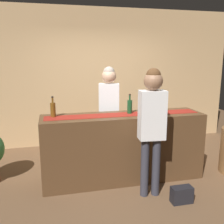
{
  "coord_description": "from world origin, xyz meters",
  "views": [
    {
      "loc": [
        -1.04,
        -3.6,
        1.88
      ],
      "look_at": [
        -0.18,
        0.0,
        1.08
      ],
      "focal_mm": 40.86,
      "sensor_mm": 36.0,
      "label": 1
    }
  ],
  "objects_px": {
    "wine_bottle_amber": "(53,109)",
    "wine_bottle_green": "(130,106)",
    "customer_sipping": "(152,119)",
    "wine_glass_near_customer": "(152,106)",
    "handbag": "(182,195)",
    "wine_glass_mid_counter": "(166,105)",
    "bartender": "(109,105)"
  },
  "relations": [
    {
      "from": "wine_glass_near_customer",
      "to": "bartender",
      "type": "distance_m",
      "value": 0.78
    },
    {
      "from": "wine_bottle_amber",
      "to": "handbag",
      "type": "relative_size",
      "value": 1.08
    },
    {
      "from": "wine_bottle_amber",
      "to": "bartender",
      "type": "distance_m",
      "value": 1.07
    },
    {
      "from": "wine_bottle_amber",
      "to": "handbag",
      "type": "bearing_deg",
      "value": -30.25
    },
    {
      "from": "wine_glass_mid_counter",
      "to": "wine_bottle_amber",
      "type": "bearing_deg",
      "value": 179.61
    },
    {
      "from": "wine_glass_mid_counter",
      "to": "bartender",
      "type": "relative_size",
      "value": 0.08
    },
    {
      "from": "bartender",
      "to": "customer_sipping",
      "type": "bearing_deg",
      "value": 118.94
    },
    {
      "from": "wine_bottle_green",
      "to": "wine_glass_near_customer",
      "type": "xyz_separation_m",
      "value": [
        0.36,
        -0.0,
        -0.01
      ]
    },
    {
      "from": "wine_glass_mid_counter",
      "to": "customer_sipping",
      "type": "xyz_separation_m",
      "value": [
        -0.49,
        -0.64,
        -0.05
      ]
    },
    {
      "from": "customer_sipping",
      "to": "wine_bottle_green",
      "type": "bearing_deg",
      "value": 105.33
    },
    {
      "from": "wine_bottle_amber",
      "to": "customer_sipping",
      "type": "relative_size",
      "value": 0.17
    },
    {
      "from": "customer_sipping",
      "to": "handbag",
      "type": "height_order",
      "value": "customer_sipping"
    },
    {
      "from": "wine_bottle_green",
      "to": "bartender",
      "type": "height_order",
      "value": "bartender"
    },
    {
      "from": "wine_glass_near_customer",
      "to": "wine_bottle_amber",
      "type": "bearing_deg",
      "value": 178.74
    },
    {
      "from": "wine_glass_near_customer",
      "to": "wine_glass_mid_counter",
      "type": "height_order",
      "value": "same"
    },
    {
      "from": "wine_glass_near_customer",
      "to": "bartender",
      "type": "relative_size",
      "value": 0.08
    },
    {
      "from": "wine_bottle_amber",
      "to": "wine_bottle_green",
      "type": "distance_m",
      "value": 1.14
    },
    {
      "from": "bartender",
      "to": "handbag",
      "type": "distance_m",
      "value": 1.84
    },
    {
      "from": "wine_bottle_amber",
      "to": "wine_bottle_green",
      "type": "xyz_separation_m",
      "value": [
        1.14,
        -0.03,
        0.0
      ]
    },
    {
      "from": "wine_bottle_amber",
      "to": "wine_bottle_green",
      "type": "relative_size",
      "value": 1.0
    },
    {
      "from": "bartender",
      "to": "customer_sipping",
      "type": "distance_m",
      "value": 1.19
    },
    {
      "from": "wine_bottle_amber",
      "to": "wine_bottle_green",
      "type": "bearing_deg",
      "value": -1.56
    },
    {
      "from": "wine_glass_near_customer",
      "to": "bartender",
      "type": "height_order",
      "value": "bartender"
    },
    {
      "from": "wine_glass_mid_counter",
      "to": "bartender",
      "type": "xyz_separation_m",
      "value": [
        -0.81,
        0.51,
        -0.06
      ]
    },
    {
      "from": "wine_bottle_green",
      "to": "customer_sipping",
      "type": "bearing_deg",
      "value": -79.49
    },
    {
      "from": "wine_glass_near_customer",
      "to": "bartender",
      "type": "xyz_separation_m",
      "value": [
        -0.56,
        0.54,
        -0.06
      ]
    },
    {
      "from": "wine_glass_mid_counter",
      "to": "handbag",
      "type": "distance_m",
      "value": 1.39
    },
    {
      "from": "handbag",
      "to": "customer_sipping",
      "type": "bearing_deg",
      "value": 140.21
    },
    {
      "from": "wine_bottle_green",
      "to": "handbag",
      "type": "relative_size",
      "value": 1.08
    },
    {
      "from": "wine_glass_near_customer",
      "to": "handbag",
      "type": "relative_size",
      "value": 0.51
    },
    {
      "from": "wine_glass_near_customer",
      "to": "handbag",
      "type": "xyz_separation_m",
      "value": [
        0.09,
        -0.89,
        -1.03
      ]
    },
    {
      "from": "wine_bottle_green",
      "to": "wine_glass_mid_counter",
      "type": "xyz_separation_m",
      "value": [
        0.61,
        0.02,
        -0.01
      ]
    }
  ]
}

